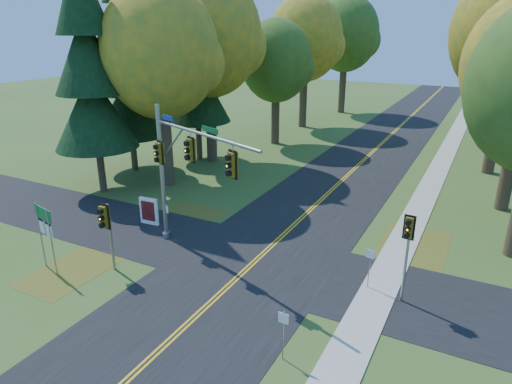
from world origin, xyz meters
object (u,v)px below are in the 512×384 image
at_px(traffic_mast, 181,164).
at_px(east_signal_pole, 408,237).
at_px(info_kiosk, 149,211).
at_px(route_sign_cluster, 44,225).

relative_size(traffic_mast, east_signal_pole, 1.87).
bearing_deg(east_signal_pole, info_kiosk, 179.74).
xyz_separation_m(east_signal_pole, route_sign_cluster, (-15.66, -5.01, -0.74)).
bearing_deg(traffic_mast, route_sign_cluster, -112.92).
bearing_deg(east_signal_pole, traffic_mast, -172.99).
distance_m(east_signal_pole, route_sign_cluster, 16.46).
relative_size(traffic_mast, route_sign_cluster, 2.29).
xyz_separation_m(traffic_mast, info_kiosk, (-3.91, 1.79, -3.98)).
relative_size(route_sign_cluster, info_kiosk, 2.02).
xyz_separation_m(route_sign_cluster, info_kiosk, (0.69, 6.47, -1.55)).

